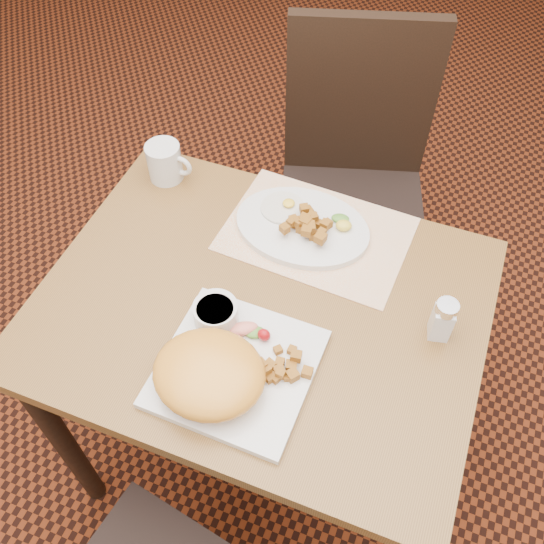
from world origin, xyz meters
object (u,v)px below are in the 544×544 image
Objects in this scene: chair_far at (354,174)px; plate_oval at (302,227)px; table at (261,331)px; salt_shaker at (443,319)px; plate_square at (237,368)px; coffee_mug at (165,162)px.

chair_far is 3.19× the size of plate_oval.
table is at bearing -93.39° from plate_oval.
table is at bearing 70.87° from chair_far.
chair_far is 0.74m from salt_shaker.
salt_shaker reaches higher than plate_oval.
salt_shaker reaches higher than table.
table is 3.21× the size of plate_square.
plate_oval is at bearing 86.61° from table.
salt_shaker is 0.73m from coffee_mug.
chair_far is at bearing 46.75° from coffee_mug.
chair_far is at bearing 88.26° from plate_oval.
chair_far is at bearing 87.71° from table.
salt_shaker is at bearing 32.81° from plate_square.
salt_shaker is at bearing -16.71° from coffee_mug.
salt_shaker is (0.34, 0.22, 0.04)m from plate_square.
plate_square is 0.92× the size of plate_oval.
salt_shaker is at bearing -25.68° from plate_oval.
coffee_mug is at bearing 142.65° from table.
plate_square is 0.56m from coffee_mug.
salt_shaker reaches higher than plate_square.
chair_far is 0.50m from plate_oval.
coffee_mug reaches higher than plate_oval.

